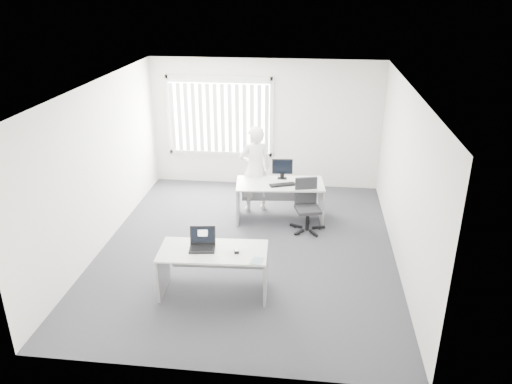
# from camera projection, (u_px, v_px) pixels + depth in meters

# --- Properties ---
(ground) EXTENTS (6.00, 6.00, 0.00)m
(ground) POSITION_uv_depth(u_px,v_px,m) (247.00, 248.00, 8.65)
(ground) COLOR #414047
(ground) RESTS_ON ground
(wall_back) EXTENTS (5.00, 0.02, 2.80)m
(wall_back) POSITION_uv_depth(u_px,v_px,m) (265.00, 124.00, 10.85)
(wall_back) COLOR silver
(wall_back) RESTS_ON ground
(wall_front) EXTENTS (5.00, 0.02, 2.80)m
(wall_front) POSITION_uv_depth(u_px,v_px,m) (210.00, 271.00, 5.36)
(wall_front) COLOR silver
(wall_front) RESTS_ON ground
(wall_left) EXTENTS (0.02, 6.00, 2.80)m
(wall_left) POSITION_uv_depth(u_px,v_px,m) (100.00, 166.00, 8.38)
(wall_left) COLOR silver
(wall_left) RESTS_ON ground
(wall_right) EXTENTS (0.02, 6.00, 2.80)m
(wall_right) POSITION_uv_depth(u_px,v_px,m) (404.00, 179.00, 7.84)
(wall_right) COLOR silver
(wall_right) RESTS_ON ground
(ceiling) EXTENTS (5.00, 6.00, 0.02)m
(ceiling) POSITION_uv_depth(u_px,v_px,m) (246.00, 86.00, 7.56)
(ceiling) COLOR white
(ceiling) RESTS_ON wall_back
(window) EXTENTS (2.32, 0.06, 1.76)m
(window) POSITION_uv_depth(u_px,v_px,m) (220.00, 116.00, 10.86)
(window) COLOR silver
(window) RESTS_ON wall_back
(blinds) EXTENTS (2.20, 0.10, 1.50)m
(blinds) POSITION_uv_depth(u_px,v_px,m) (219.00, 118.00, 10.82)
(blinds) COLOR white
(blinds) RESTS_ON wall_back
(desk_near) EXTENTS (1.59, 0.81, 0.71)m
(desk_near) POSITION_uv_depth(u_px,v_px,m) (214.00, 262.00, 7.24)
(desk_near) COLOR silver
(desk_near) RESTS_ON ground
(desk_far) EXTENTS (1.71, 0.94, 0.75)m
(desk_far) POSITION_uv_depth(u_px,v_px,m) (280.00, 193.00, 9.52)
(desk_far) COLOR silver
(desk_far) RESTS_ON ground
(office_chair) EXTENTS (0.68, 0.68, 0.98)m
(office_chair) POSITION_uv_depth(u_px,v_px,m) (307.00, 214.00, 9.20)
(office_chair) COLOR black
(office_chair) RESTS_ON ground
(person) EXTENTS (0.75, 0.63, 1.74)m
(person) POSITION_uv_depth(u_px,v_px,m) (255.00, 169.00, 9.78)
(person) COLOR white
(person) RESTS_ON ground
(laptop) EXTENTS (0.41, 0.38, 0.29)m
(laptop) POSITION_uv_depth(u_px,v_px,m) (202.00, 241.00, 7.12)
(laptop) COLOR black
(laptop) RESTS_ON desk_near
(paper_sheet) EXTENTS (0.31, 0.26, 0.00)m
(paper_sheet) POSITION_uv_depth(u_px,v_px,m) (236.00, 253.00, 7.08)
(paper_sheet) COLOR white
(paper_sheet) RESTS_ON desk_near
(mouse) EXTENTS (0.09, 0.13, 0.05)m
(mouse) POSITION_uv_depth(u_px,v_px,m) (237.00, 251.00, 7.10)
(mouse) COLOR silver
(mouse) RESTS_ON paper_sheet
(booklet) EXTENTS (0.18, 0.23, 0.01)m
(booklet) POSITION_uv_depth(u_px,v_px,m) (257.00, 261.00, 6.88)
(booklet) COLOR white
(booklet) RESTS_ON desk_near
(keyboard) EXTENTS (0.51, 0.32, 0.02)m
(keyboard) POSITION_uv_depth(u_px,v_px,m) (283.00, 185.00, 9.32)
(keyboard) COLOR black
(keyboard) RESTS_ON desk_far
(monitor) EXTENTS (0.40, 0.15, 0.39)m
(monitor) POSITION_uv_depth(u_px,v_px,m) (282.00, 169.00, 9.57)
(monitor) COLOR black
(monitor) RESTS_ON desk_far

